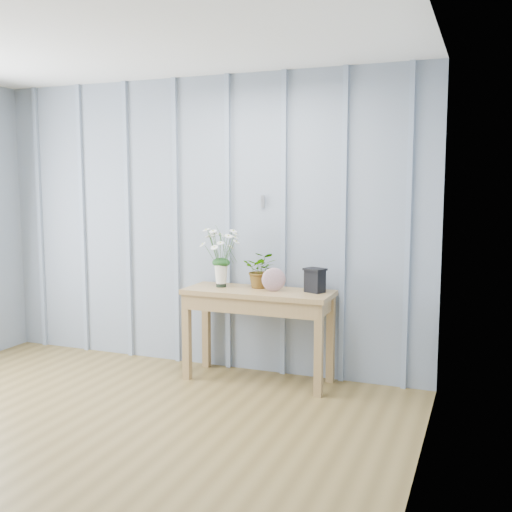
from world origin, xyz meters
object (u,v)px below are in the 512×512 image
at_px(daisy_vase, 221,247).
at_px(felt_disc_vessel, 274,280).
at_px(sideboard, 258,304).
at_px(carved_box, 315,280).

xyz_separation_m(daisy_vase, felt_disc_vessel, (0.47, -0.04, -0.23)).
distance_m(daisy_vase, felt_disc_vessel, 0.53).
bearing_deg(sideboard, daisy_vase, 176.52).
distance_m(sideboard, felt_disc_vessel, 0.25).
distance_m(sideboard, daisy_vase, 0.56).
relative_size(sideboard, daisy_vase, 2.28).
relative_size(felt_disc_vessel, carved_box, 0.99).
bearing_deg(felt_disc_vessel, sideboard, 146.56).
bearing_deg(carved_box, sideboard, -172.03).
xyz_separation_m(sideboard, daisy_vase, (-0.34, 0.02, 0.44)).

